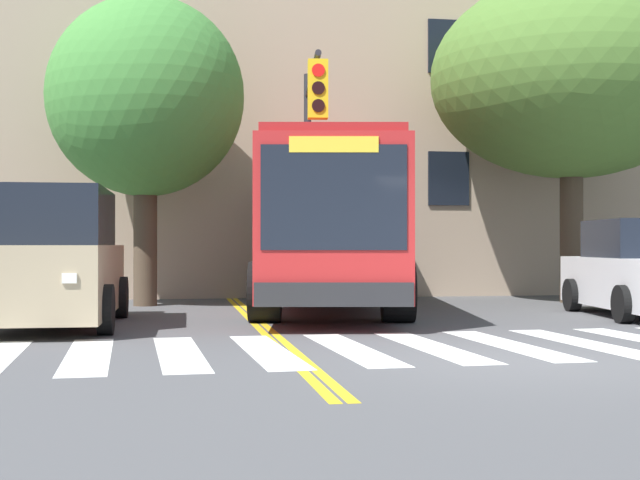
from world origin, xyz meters
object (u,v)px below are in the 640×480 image
object	(u,v)px
street_tree_curbside_large	(571,79)
car_tan_near_lane	(54,261)
street_tree_curbside_small	(145,98)
city_bus	(329,226)
traffic_light_overhead	(312,139)

from	to	relation	value
street_tree_curbside_large	car_tan_near_lane	bearing A→B (deg)	-158.75
street_tree_curbside_small	car_tan_near_lane	bearing A→B (deg)	-105.40
city_bus	car_tan_near_lane	size ratio (longest dim) A/B	2.31
city_bus	car_tan_near_lane	world-z (taller)	city_bus
city_bus	car_tan_near_lane	xyz separation A→B (m)	(-5.24, -3.60, -0.68)
street_tree_curbside_large	street_tree_curbside_small	world-z (taller)	street_tree_curbside_large
city_bus	car_tan_near_lane	bearing A→B (deg)	-145.48
traffic_light_overhead	street_tree_curbside_large	size ratio (longest dim) A/B	0.56
car_tan_near_lane	street_tree_curbside_small	xyz separation A→B (m)	(1.33, 4.81, 3.52)
street_tree_curbside_large	traffic_light_overhead	bearing A→B (deg)	-160.67
city_bus	street_tree_curbside_small	distance (m)	4.99
traffic_light_overhead	city_bus	bearing A→B (deg)	68.32
car_tan_near_lane	street_tree_curbside_large	distance (m)	12.63
traffic_light_overhead	street_tree_curbside_large	distance (m)	7.12
car_tan_near_lane	street_tree_curbside_small	size ratio (longest dim) A/B	0.76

